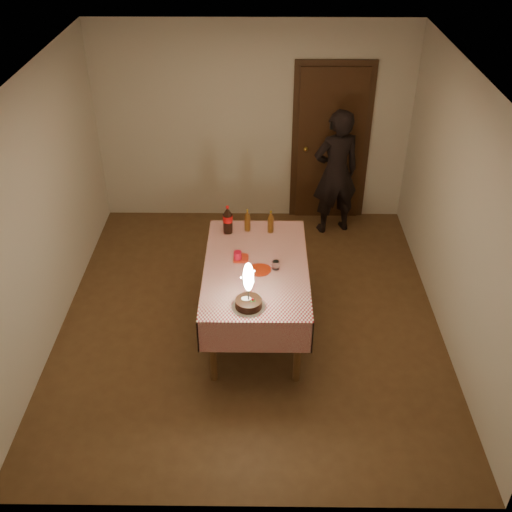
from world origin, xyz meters
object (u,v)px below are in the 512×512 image
Objects in this scene: dining_table at (256,274)px; amber_bottle_left at (247,221)px; red_cup at (238,256)px; clear_cup at (276,265)px; cola_bottle at (228,220)px; amber_bottle_right at (271,222)px; red_plate at (260,270)px; birthday_cake at (248,295)px; photographer at (336,172)px.

dining_table is 0.70m from amber_bottle_left.
red_cup reaches higher than clear_cup.
cola_bottle is 0.45m from amber_bottle_right.
cola_bottle reaches higher than red_cup.
red_plate reaches higher than dining_table.
amber_bottle_left is at bearing 91.72° from birthday_cake.
photographer is (1.08, 1.36, -0.09)m from amber_bottle_left.
amber_bottle_right is at bearing 76.77° from dining_table.
photographer reaches higher than dining_table.
amber_bottle_right is at bearing 58.45° from red_cup.
dining_table is 7.82× the size of red_plate.
red_plate is 0.28m from red_cup.
amber_bottle_right is (0.33, 0.54, 0.07)m from red_cup.
amber_bottle_right is at bearing 93.59° from clear_cup.
dining_table is 2.25m from photographer.
birthday_cake is 5.25× the size of clear_cup.
cola_bottle is at bearing 101.01° from birthday_cake.
clear_cup is at bearing -67.94° from amber_bottle_left.
amber_bottle_left is at bearing 81.49° from red_cup.
amber_bottle_left reaches higher than dining_table.
red_plate is at bearing -79.53° from amber_bottle_left.
amber_bottle_right reaches higher than red_plate.
cola_bottle is 0.19× the size of photographer.
photographer is at bearing 47.40° from cola_bottle.
clear_cup is (0.19, -0.06, 0.15)m from dining_table.
red_cup is 1.11× the size of clear_cup.
photographer is (0.98, 2.02, 0.13)m from dining_table.
clear_cup is 0.85m from cola_bottle.
cola_bottle is (-0.34, 0.70, 0.15)m from red_plate.
birthday_cake is 0.29× the size of photographer.
dining_table is 5.42× the size of cola_bottle.
red_plate is (0.10, 0.56, -0.13)m from birthday_cake.
dining_table is 19.11× the size of clear_cup.
birthday_cake reaches higher than amber_bottle_right.
birthday_cake is (-0.06, -0.64, 0.24)m from dining_table.
dining_table is at bearing -103.23° from amber_bottle_right.
photographer reaches higher than red_plate.
cola_bottle is at bearing -132.60° from photographer.
amber_bottle_left reaches higher than red_cup.
amber_bottle_left is (-0.29, 0.72, 0.07)m from clear_cup.
cola_bottle reaches higher than clear_cup.
clear_cup is 0.35× the size of amber_bottle_right.
amber_bottle_right is at bearing 1.68° from cola_bottle.
photographer is (0.94, 2.10, 0.02)m from red_plate.
red_cup is at bearing 142.70° from red_plate.
red_cup is (-0.18, 0.09, 0.16)m from dining_table.
birthday_cake is at bearing -80.39° from red_cup.
cola_bottle reaches higher than amber_bottle_left.
birthday_cake is 1.30m from amber_bottle_left.
dining_table is 6.75× the size of amber_bottle_right.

